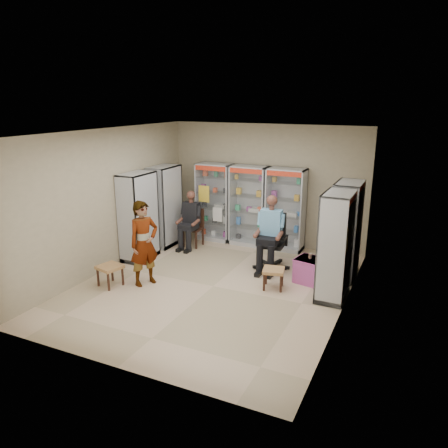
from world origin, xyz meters
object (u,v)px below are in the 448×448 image
at_px(woven_stool_a, 273,278).
at_px(woven_stool_b, 110,276).
at_px(wooden_chair, 193,228).
at_px(seated_shopkeeper, 271,235).
at_px(cabinet_left_far, 165,206).
at_px(cabinet_back_mid, 249,206).
at_px(standing_man, 144,243).
at_px(cabinet_right_far, 346,230).
at_px(cabinet_left_near, 139,217).
at_px(cabinet_right_near, 335,247).
at_px(cabinet_back_left, 215,202).
at_px(cabinet_back_right, 285,210).
at_px(office_chair, 272,241).
at_px(pink_trunk, 310,270).

distance_m(woven_stool_a, woven_stool_b, 3.22).
height_order(wooden_chair, woven_stool_b, wooden_chair).
relative_size(seated_shopkeeper, woven_stool_a, 3.82).
bearing_deg(seated_shopkeeper, cabinet_left_far, 168.64).
distance_m(wooden_chair, woven_stool_b, 2.85).
bearing_deg(cabinet_back_mid, standing_man, -106.41).
bearing_deg(cabinet_right_far, standing_man, 120.24).
xyz_separation_m(cabinet_right_far, cabinet_left_near, (-4.46, -0.90, 0.00)).
bearing_deg(cabinet_right_near, standing_man, 105.11).
relative_size(cabinet_left_near, wooden_chair, 2.13).
height_order(wooden_chair, standing_man, standing_man).
height_order(cabinet_back_left, cabinet_left_near, same).
bearing_deg(standing_man, cabinet_left_far, 47.40).
distance_m(cabinet_back_right, office_chair, 1.37).
distance_m(cabinet_left_near, seated_shopkeeper, 3.03).
bearing_deg(office_chair, woven_stool_b, -142.00).
bearing_deg(cabinet_left_near, cabinet_back_right, 125.65).
bearing_deg(cabinet_back_right, pink_trunk, -58.09).
height_order(cabinet_back_left, woven_stool_b, cabinet_back_left).
relative_size(cabinet_back_mid, wooden_chair, 2.13).
bearing_deg(cabinet_back_mid, woven_stool_b, -113.09).
distance_m(cabinet_left_near, pink_trunk, 3.98).
bearing_deg(seated_shopkeeper, cabinet_right_far, 5.12).
bearing_deg(office_chair, standing_man, -139.94).
bearing_deg(seated_shopkeeper, pink_trunk, -23.78).
relative_size(cabinet_back_mid, cabinet_right_near, 1.00).
height_order(cabinet_right_far, seated_shopkeeper, cabinet_right_far).
xyz_separation_m(cabinet_right_near, office_chair, (-1.52, 0.93, -0.40)).
bearing_deg(cabinet_back_left, cabinet_right_far, -17.75).
relative_size(cabinet_right_far, woven_stool_a, 4.96).
bearing_deg(seated_shopkeeper, cabinet_back_left, 142.88).
relative_size(cabinet_back_left, cabinet_back_mid, 1.00).
xyz_separation_m(cabinet_back_mid, cabinet_left_near, (-1.88, -2.03, 0.00)).
distance_m(office_chair, standing_man, 2.75).
xyz_separation_m(cabinet_left_far, seated_shopkeeper, (2.94, -0.42, -0.23)).
distance_m(cabinet_back_right, cabinet_right_far, 1.98).
bearing_deg(woven_stool_b, woven_stool_a, 22.75).
xyz_separation_m(cabinet_back_left, office_chair, (2.01, -1.30, -0.40)).
xyz_separation_m(office_chair, woven_stool_a, (0.39, -1.01, -0.40)).
distance_m(cabinet_left_far, seated_shopkeeper, 2.98).
height_order(cabinet_right_far, woven_stool_b, cabinet_right_far).
bearing_deg(wooden_chair, standing_man, -83.86).
height_order(cabinet_back_right, pink_trunk, cabinet_back_right).
distance_m(cabinet_right_far, woven_stool_a, 1.82).
relative_size(cabinet_left_far, standing_man, 1.18).
bearing_deg(pink_trunk, standing_man, -153.56).
bearing_deg(cabinet_back_right, cabinet_left_near, -144.35).
bearing_deg(office_chair, woven_stool_a, -71.91).
bearing_deg(woven_stool_b, office_chair, 41.19).
relative_size(wooden_chair, seated_shopkeeper, 0.61).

